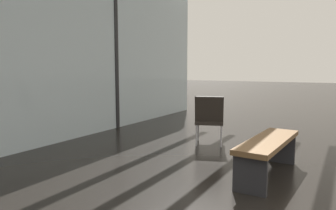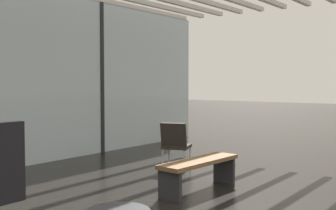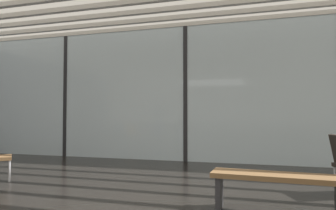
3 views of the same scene
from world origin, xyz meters
TOP-DOWN VIEW (x-y plane):
  - glass_curtain_wall at (0.00, 5.20)m, footprint 14.00×0.08m
  - window_mullion_0 at (-3.50, 5.20)m, footprint 0.10×0.12m
  - window_mullion_1 at (0.00, 5.20)m, footprint 0.10×0.12m
  - parked_airplane at (-1.68, 10.27)m, footprint 13.12×4.02m
  - waiting_bench at (1.92, 1.50)m, footprint 1.52×0.49m

SIDE VIEW (x-z plane):
  - waiting_bench at x=1.92m, z-range 0.13..0.60m
  - glass_curtain_wall at x=0.00m, z-range 0.00..3.42m
  - window_mullion_0 at x=-3.50m, z-range 0.00..3.42m
  - window_mullion_1 at x=0.00m, z-range 0.00..3.42m
  - parked_airplane at x=-1.68m, z-range 0.00..4.02m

